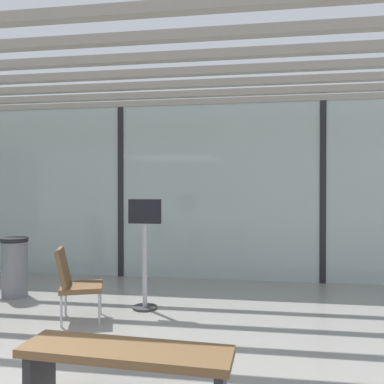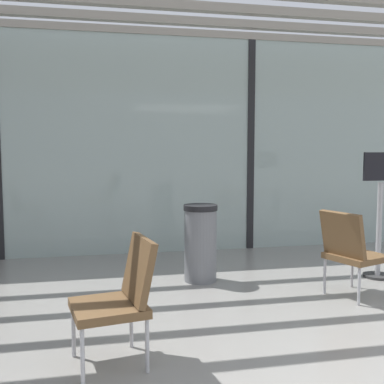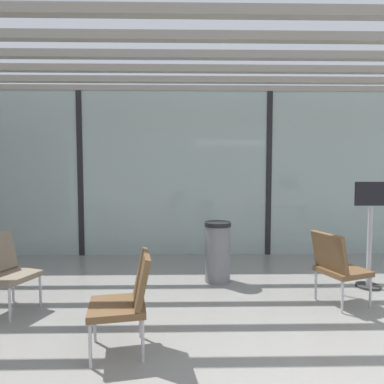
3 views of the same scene
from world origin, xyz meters
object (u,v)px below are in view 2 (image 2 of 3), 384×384
Objects in this scene: parked_airplane at (184,136)px; info_sign at (379,219)px; lounge_chair_1 at (121,293)px; trash_bin at (200,243)px; lounge_chair_2 at (350,249)px.

parked_airplane reaches higher than info_sign.
lounge_chair_1 is 2.06m from trash_bin.
trash_bin is at bearing 172.28° from info_sign.
lounge_chair_1 is 3.38m from info_sign.
lounge_chair_2 is (0.16, -8.07, -1.33)m from parked_airplane.
parked_airplane is at bearing 156.43° from lounge_chair_1.
lounge_chair_2 is at bearing 102.29° from lounge_chair_1.
lounge_chair_1 is at bearing 92.60° from lounge_chair_2.
info_sign is (2.04, -0.28, 0.25)m from trash_bin.
lounge_chair_1 is at bearing -103.35° from parked_airplane.
info_sign reaches higher than lounge_chair_1.
info_sign is at bearing -7.72° from trash_bin.
trash_bin is at bearing 141.66° from lounge_chair_1.
info_sign is (0.86, -7.49, -1.15)m from parked_airplane.
lounge_chair_2 is at bearing -88.88° from parked_airplane.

